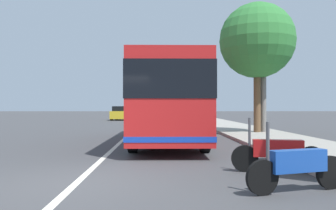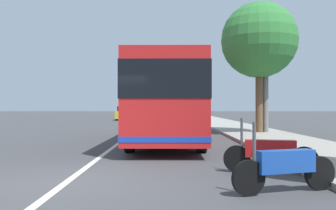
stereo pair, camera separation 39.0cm
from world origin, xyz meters
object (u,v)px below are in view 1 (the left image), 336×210
object	(u,v)px
motorcycle_angled	(297,166)
car_far_distant	(158,113)
coach_bus	(168,98)
utility_pole	(263,71)
roadside_tree_mid_block	(257,41)
car_oncoming	(121,114)
motorcycle_mid_row	(277,152)

from	to	relation	value
motorcycle_angled	car_far_distant	world-z (taller)	car_far_distant
coach_bus	utility_pole	world-z (taller)	utility_pole
motorcycle_angled	utility_pole	size ratio (longest dim) A/B	0.29
motorcycle_angled	roadside_tree_mid_block	size ratio (longest dim) A/B	0.28
car_oncoming	motorcycle_angled	bearing A→B (deg)	15.80
car_far_distant	motorcycle_angled	bearing A→B (deg)	-176.84
coach_bus	motorcycle_mid_row	size ratio (longest dim) A/B	4.97
car_oncoming	roadside_tree_mid_block	xyz separation A→B (m)	(-20.69, -9.67, 4.37)
coach_bus	motorcycle_mid_row	bearing A→B (deg)	-160.52
utility_pole	car_far_distant	bearing A→B (deg)	14.02
coach_bus	roadside_tree_mid_block	distance (m)	7.15
roadside_tree_mid_block	utility_pole	distance (m)	1.70
motorcycle_angled	roadside_tree_mid_block	distance (m)	13.80
car_oncoming	utility_pole	world-z (taller)	utility_pole
motorcycle_mid_row	roadside_tree_mid_block	world-z (taller)	roadside_tree_mid_block
car_far_distant	coach_bus	bearing A→B (deg)	-179.89
roadside_tree_mid_block	utility_pole	size ratio (longest dim) A/B	1.04
car_far_distant	utility_pole	size ratio (longest dim) A/B	0.64
roadside_tree_mid_block	motorcycle_mid_row	bearing A→B (deg)	166.34
motorcycle_mid_row	utility_pole	distance (m)	11.77
car_far_distant	car_oncoming	size ratio (longest dim) A/B	1.05
roadside_tree_mid_block	car_far_distant	bearing A→B (deg)	13.07
car_oncoming	utility_pole	xyz separation A→B (m)	(-20.58, -10.06, 2.72)
motorcycle_mid_row	utility_pole	size ratio (longest dim) A/B	0.30
motorcycle_angled	roadside_tree_mid_block	world-z (taller)	roadside_tree_mid_block
coach_bus	motorcycle_mid_row	world-z (taller)	coach_bus
motorcycle_angled	motorcycle_mid_row	xyz separation A→B (m)	(1.81, -0.27, 0.00)
motorcycle_mid_row	roadside_tree_mid_block	bearing A→B (deg)	-94.02
utility_pole	car_oncoming	bearing A→B (deg)	26.04
coach_bus	car_oncoming	bearing A→B (deg)	11.37
motorcycle_angled	utility_pole	world-z (taller)	utility_pole
motorcycle_angled	motorcycle_mid_row	distance (m)	1.83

